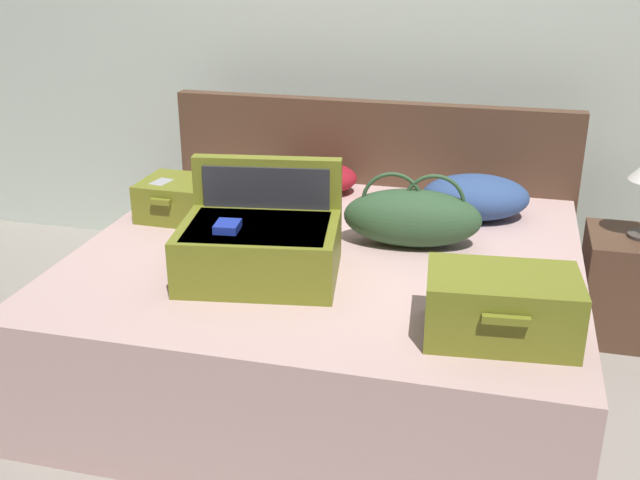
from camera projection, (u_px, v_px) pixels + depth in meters
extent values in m
plane|color=gray|center=(303.00, 422.00, 2.90)|extent=(12.00, 12.00, 0.00)
cube|color=#B7C1B2|center=(386.00, 21.00, 3.88)|extent=(8.00, 0.10, 2.60)
cube|color=#BC9993|center=(328.00, 311.00, 3.15)|extent=(1.97, 1.74, 0.54)
cube|color=#4C3323|center=(370.00, 194.00, 3.89)|extent=(2.01, 0.08, 0.96)
cube|color=olive|center=(259.00, 253.00, 2.77)|extent=(0.62, 0.48, 0.21)
cube|color=#28282D|center=(258.00, 245.00, 2.76)|extent=(0.55, 0.42, 0.15)
cube|color=#1E33A5|center=(228.00, 227.00, 2.69)|extent=(0.09, 0.11, 0.03)
cube|color=olive|center=(268.00, 207.00, 2.94)|extent=(0.57, 0.14, 0.40)
cube|color=#28282D|center=(267.00, 210.00, 2.91)|extent=(0.48, 0.09, 0.34)
cube|color=olive|center=(501.00, 316.00, 2.39)|extent=(0.49, 0.34, 0.14)
cube|color=#28282D|center=(501.00, 310.00, 2.38)|extent=(0.43, 0.30, 0.10)
cube|color=#1E33A5|center=(476.00, 295.00, 2.33)|extent=(0.14, 0.13, 0.04)
cube|color=olive|center=(504.00, 285.00, 2.35)|extent=(0.49, 0.34, 0.07)
cube|color=olive|center=(506.00, 320.00, 2.21)|extent=(0.14, 0.04, 0.02)
cube|color=olive|center=(178.00, 203.00, 3.39)|extent=(0.31, 0.29, 0.12)
cube|color=#28282D|center=(177.00, 200.00, 3.38)|extent=(0.27, 0.26, 0.09)
cube|color=#99999E|center=(162.00, 187.00, 3.34)|extent=(0.08, 0.11, 0.05)
cube|color=#B21E19|center=(189.00, 187.00, 3.38)|extent=(0.08, 0.11, 0.03)
cube|color=olive|center=(176.00, 185.00, 3.36)|extent=(0.31, 0.29, 0.05)
cube|color=olive|center=(160.00, 202.00, 3.22)|extent=(0.09, 0.03, 0.02)
ellipsoid|color=#2D4C2D|center=(412.00, 218.00, 3.06)|extent=(0.57, 0.29, 0.23)
torus|color=#2D4C2D|center=(392.00, 202.00, 3.05)|extent=(0.25, 0.04, 0.25)
torus|color=#2D4C2D|center=(434.00, 204.00, 3.03)|extent=(0.25, 0.04, 0.25)
ellipsoid|color=navy|center=(475.00, 197.00, 3.36)|extent=(0.52, 0.39, 0.19)
ellipsoid|color=maroon|center=(312.00, 177.00, 3.69)|extent=(0.47, 0.35, 0.15)
cube|color=#4C3323|center=(633.00, 287.00, 3.43)|extent=(0.44, 0.40, 0.48)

